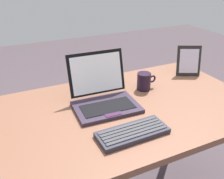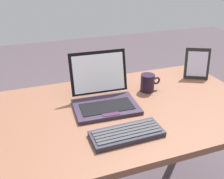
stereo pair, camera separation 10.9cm
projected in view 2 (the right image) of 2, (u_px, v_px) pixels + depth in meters
name	position (u px, v px, depth m)	size (l,w,h in m)	color
desk	(113.00, 123.00, 1.27)	(1.46, 0.78, 0.75)	brown
laptop_front	(104.00, 96.00, 1.26)	(0.32, 0.29, 0.25)	#2C2233
external_keyboard	(127.00, 134.00, 1.04)	(0.30, 0.13, 0.03)	#272531
photo_frame	(197.00, 64.00, 1.53)	(0.15, 0.11, 0.19)	black
coffee_mug	(148.00, 83.00, 1.40)	(0.12, 0.08, 0.10)	black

